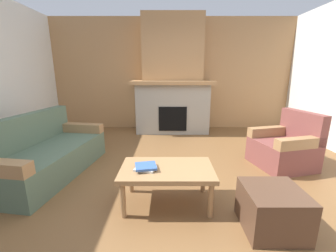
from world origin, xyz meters
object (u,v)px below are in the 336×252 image
object	(u,v)px
couch	(45,155)
armchair	(285,148)
fireplace	(172,83)
ottoman	(272,209)
coffee_table	(167,172)

from	to	relation	value
couch	armchair	size ratio (longest dim) A/B	2.07
fireplace	ottoman	world-z (taller)	fireplace
fireplace	ottoman	bearing A→B (deg)	-76.16
fireplace	armchair	size ratio (longest dim) A/B	2.93
armchair	couch	bearing A→B (deg)	-175.56
armchair	ottoman	xyz separation A→B (m)	(-0.85, -1.41, -0.09)
fireplace	coffee_table	size ratio (longest dim) A/B	2.70
fireplace	ottoman	size ratio (longest dim) A/B	5.19
fireplace	couch	world-z (taller)	fireplace
fireplace	couch	bearing A→B (deg)	-128.33
armchair	coffee_table	bearing A→B (deg)	-151.10
fireplace	armchair	world-z (taller)	fireplace
couch	armchair	world-z (taller)	same
couch	coffee_table	size ratio (longest dim) A/B	1.91
armchair	coffee_table	xyz separation A→B (m)	(-1.82, -1.01, 0.08)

